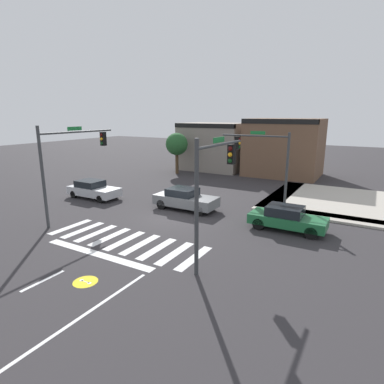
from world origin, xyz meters
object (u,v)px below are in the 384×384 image
at_px(traffic_signal_northeast, 263,154).
at_px(traffic_signal_southwest, 71,155).
at_px(car_silver, 93,189).
at_px(roadside_tree, 177,144).
at_px(car_gray, 185,199).
at_px(car_green, 287,218).
at_px(traffic_signal_southeast, 214,177).

xyz_separation_m(traffic_signal_northeast, traffic_signal_southwest, (-9.63, -8.88, 0.34)).
height_order(car_silver, roadside_tree, roadside_tree).
distance_m(car_gray, car_silver, 8.26).
bearing_deg(roadside_tree, car_green, -38.30).
bearing_deg(traffic_signal_southwest, car_silver, 35.05).
distance_m(car_silver, roadside_tree, 13.10).
xyz_separation_m(traffic_signal_southwest, car_silver, (-3.04, 4.34, -3.50)).
bearing_deg(traffic_signal_northeast, car_green, 125.54).
xyz_separation_m(traffic_signal_southeast, car_green, (1.96, 5.90, -3.27)).
height_order(traffic_signal_southeast, car_green, traffic_signal_southeast).
bearing_deg(traffic_signal_southeast, roadside_tree, 36.89).
bearing_deg(car_silver, traffic_signal_northeast, 19.73).
height_order(car_gray, roadside_tree, roadside_tree).
bearing_deg(car_green, traffic_signal_northeast, 125.54).
bearing_deg(car_gray, car_silver, -172.79).
height_order(traffic_signal_northeast, car_green, traffic_signal_northeast).
bearing_deg(traffic_signal_northeast, car_silver, 19.73).
height_order(traffic_signal_northeast, traffic_signal_southeast, traffic_signal_southeast).
relative_size(car_gray, car_silver, 1.03).
distance_m(traffic_signal_northeast, car_green, 5.95).
relative_size(traffic_signal_southeast, car_green, 1.32).
bearing_deg(traffic_signal_southwest, roadside_tree, 10.35).
xyz_separation_m(traffic_signal_southeast, car_gray, (-5.45, 6.51, -3.22)).
height_order(traffic_signal_southeast, car_silver, traffic_signal_southeast).
distance_m(traffic_signal_northeast, traffic_signal_southeast, 10.07).
relative_size(car_silver, roadside_tree, 0.95).
height_order(traffic_signal_northeast, traffic_signal_southwest, traffic_signal_southwest).
relative_size(traffic_signal_northeast, car_green, 1.26).
height_order(car_gray, car_silver, car_gray).
bearing_deg(car_green, roadside_tree, 141.70).
bearing_deg(car_gray, traffic_signal_northeast, 38.08).
distance_m(traffic_signal_southwest, roadside_tree, 17.47).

